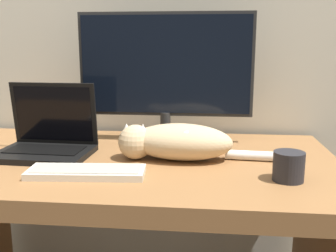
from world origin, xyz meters
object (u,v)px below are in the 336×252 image
Objects in this scene: monitor at (165,76)px; external_keyboard at (86,172)px; laptop at (47,140)px; cat at (176,141)px; coffee_mug at (289,166)px.

monitor is 1.92× the size of external_keyboard.
monitor is 0.49m from laptop.
monitor is at bearing 62.94° from external_keyboard.
external_keyboard is (-0.18, -0.43, -0.25)m from monitor.
cat is (0.24, 0.19, 0.05)m from external_keyboard.
external_keyboard is 0.58m from coffee_mug.
external_keyboard is at bearing -137.38° from cat.
monitor is 0.53m from external_keyboard.
coffee_mug is at bearing -11.38° from laptop.
monitor reaches higher than external_keyboard.
cat is at bearing 0.38° from laptop.
laptop is 0.59× the size of cat.
monitor reaches higher than laptop.
monitor reaches higher than cat.
external_keyboard is (0.20, -0.21, -0.04)m from laptop.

